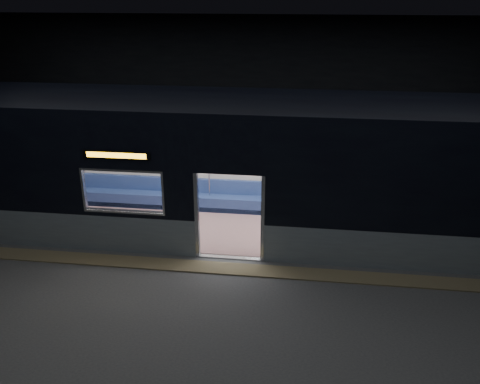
# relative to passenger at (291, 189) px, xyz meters

# --- Properties ---
(station_floor) EXTENTS (24.00, 14.00, 0.01)m
(station_floor) POSITION_rel_passenger_xyz_m (-1.27, -3.55, -0.79)
(station_floor) COLOR #47494C
(station_floor) RESTS_ON ground
(station_envelope) EXTENTS (24.00, 14.00, 5.00)m
(station_envelope) POSITION_rel_passenger_xyz_m (-1.27, -3.55, 2.88)
(station_envelope) COLOR black
(station_envelope) RESTS_ON station_floor
(tactile_strip) EXTENTS (22.80, 0.50, 0.03)m
(tactile_strip) POSITION_rel_passenger_xyz_m (-1.27, -3.00, -0.77)
(tactile_strip) COLOR #8C7F59
(tactile_strip) RESTS_ON station_floor
(metro_car) EXTENTS (18.00, 3.04, 3.35)m
(metro_car) POSITION_rel_passenger_xyz_m (-1.27, -1.00, 1.06)
(metro_car) COLOR #8C9DA7
(metro_car) RESTS_ON station_floor
(passenger) EXTENTS (0.39, 0.67, 1.34)m
(passenger) POSITION_rel_passenger_xyz_m (0.00, 0.00, 0.00)
(passenger) COLOR black
(passenger) RESTS_ON metro_car
(handbag) EXTENTS (0.31, 0.29, 0.13)m
(handbag) POSITION_rel_passenger_xyz_m (-0.02, -0.22, -0.12)
(handbag) COLOR black
(handbag) RESTS_ON passenger
(transit_map) EXTENTS (1.03, 0.03, 0.67)m
(transit_map) POSITION_rel_passenger_xyz_m (-0.61, 0.31, 0.70)
(transit_map) COLOR white
(transit_map) RESTS_ON metro_car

